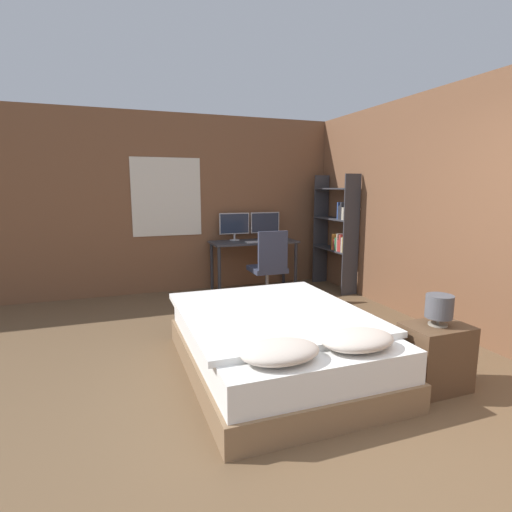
% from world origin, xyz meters
% --- Properties ---
extents(ground_plane, '(20.00, 20.00, 0.00)m').
position_xyz_m(ground_plane, '(0.00, 0.00, 0.00)').
color(ground_plane, brown).
extents(wall_back, '(12.00, 0.08, 2.70)m').
position_xyz_m(wall_back, '(-0.01, 4.42, 1.35)').
color(wall_back, brown).
rests_on(wall_back, ground_plane).
extents(wall_side_right, '(0.06, 12.00, 2.70)m').
position_xyz_m(wall_side_right, '(1.89, 1.50, 1.35)').
color(wall_side_right, brown).
rests_on(wall_side_right, ground_plane).
extents(bed, '(1.56, 2.08, 0.60)m').
position_xyz_m(bed, '(-0.31, 1.29, 0.26)').
color(bed, '#846647').
rests_on(bed, ground_plane).
extents(nightstand, '(0.50, 0.36, 0.53)m').
position_xyz_m(nightstand, '(0.76, 0.55, 0.27)').
color(nightstand, brown).
rests_on(nightstand, ground_plane).
extents(bedside_lamp, '(0.21, 0.21, 0.25)m').
position_xyz_m(bedside_lamp, '(0.76, 0.55, 0.68)').
color(bedside_lamp, gray).
rests_on(bedside_lamp, nightstand).
extents(desk, '(1.35, 0.56, 0.78)m').
position_xyz_m(desk, '(0.47, 4.07, 0.67)').
color(desk, '#38383D').
rests_on(desk, ground_plane).
extents(monitor_left, '(0.49, 0.16, 0.43)m').
position_xyz_m(monitor_left, '(0.21, 4.25, 1.02)').
color(monitor_left, '#B7B7BC').
rests_on(monitor_left, desk).
extents(monitor_right, '(0.49, 0.16, 0.43)m').
position_xyz_m(monitor_right, '(0.73, 4.25, 1.02)').
color(monitor_right, '#B7B7BC').
rests_on(monitor_right, desk).
extents(keyboard, '(0.37, 0.13, 0.02)m').
position_xyz_m(keyboard, '(0.47, 3.89, 0.79)').
color(keyboard, '#B7B7BC').
rests_on(keyboard, desk).
extents(computer_mouse, '(0.07, 0.05, 0.04)m').
position_xyz_m(computer_mouse, '(0.75, 3.89, 0.79)').
color(computer_mouse, '#B7B7BC').
rests_on(computer_mouse, desk).
extents(office_chair, '(0.52, 0.52, 1.01)m').
position_xyz_m(office_chair, '(0.47, 3.41, 0.41)').
color(office_chair, black).
rests_on(office_chair, ground_plane).
extents(bookshelf, '(0.27, 0.93, 1.80)m').
position_xyz_m(bookshelf, '(1.71, 3.59, 0.97)').
color(bookshelf, '#333338').
rests_on(bookshelf, ground_plane).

